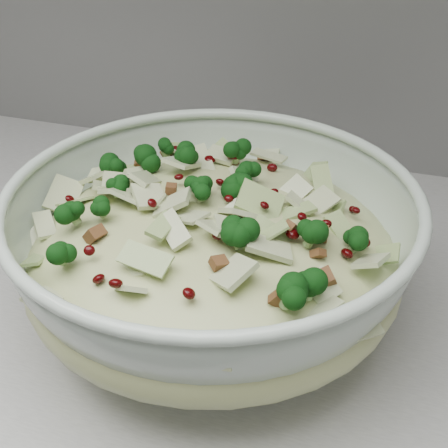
# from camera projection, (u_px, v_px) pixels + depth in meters

# --- Properties ---
(mixing_bowl) EXTENTS (0.47, 0.47, 0.15)m
(mixing_bowl) POSITION_uv_depth(u_px,v_px,m) (213.00, 257.00, 0.57)
(mixing_bowl) COLOR #B7C9B7
(mixing_bowl) RESTS_ON counter
(salad) EXTENTS (0.48, 0.48, 0.15)m
(salad) POSITION_uv_depth(u_px,v_px,m) (213.00, 235.00, 0.55)
(salad) COLOR #B6BE82
(salad) RESTS_ON mixing_bowl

